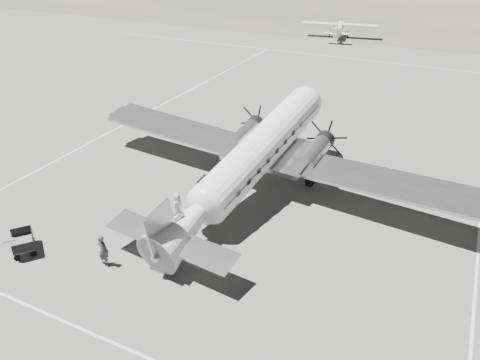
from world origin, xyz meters
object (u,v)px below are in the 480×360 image
at_px(light_plane_left, 339,30).
at_px(ramp_agent, 159,219).
at_px(baggage_cart_near, 147,232).
at_px(ground_crew, 103,250).
at_px(passenger, 177,205).
at_px(baggage_cart_far, 23,243).
at_px(dc3_airliner, 254,159).

distance_m(light_plane_left, ramp_agent, 58.44).
xyz_separation_m(light_plane_left, baggage_cart_near, (5.33, -59.25, -0.81)).
height_order(ground_crew, passenger, ground_crew).
bearing_deg(baggage_cart_near, baggage_cart_far, -150.75).
distance_m(baggage_cart_far, passenger, 8.95).
distance_m(ramp_agent, passenger, 1.75).
bearing_deg(ground_crew, baggage_cart_far, 16.08).
bearing_deg(baggage_cart_far, baggage_cart_near, 74.98).
height_order(baggage_cart_near, ramp_agent, ramp_agent).
bearing_deg(passenger, ramp_agent, 168.64).
bearing_deg(dc3_airliner, passenger, -120.35).
height_order(dc3_airliner, ground_crew, dc3_airliner).
height_order(light_plane_left, ground_crew, light_plane_left).
bearing_deg(dc3_airliner, ground_crew, -106.26).
bearing_deg(baggage_cart_near, passenger, 76.90).
bearing_deg(baggage_cart_far, passenger, 88.44).
bearing_deg(ground_crew, dc3_airliner, -108.73).
relative_size(dc3_airliner, ground_crew, 15.69).
xyz_separation_m(light_plane_left, ground_crew, (4.70, -62.20, -0.33)).
bearing_deg(ramp_agent, light_plane_left, -3.80).
distance_m(baggage_cart_near, passenger, 2.84).
relative_size(dc3_airliner, ramp_agent, 19.67).
bearing_deg(baggage_cart_near, ramp_agent, 76.90).
xyz_separation_m(light_plane_left, ramp_agent, (5.43, -58.18, -0.52)).
bearing_deg(dc3_airliner, light_plane_left, 105.43).
height_order(light_plane_left, passenger, light_plane_left).
height_order(baggage_cart_near, baggage_cart_far, baggage_cart_far).
bearing_deg(light_plane_left, ramp_agent, -95.24).
distance_m(light_plane_left, passenger, 56.72).
height_order(dc3_airliner, baggage_cart_far, dc3_airliner).
bearing_deg(ground_crew, baggage_cart_near, -98.67).
xyz_separation_m(baggage_cart_near, ramp_agent, (0.11, 1.06, 0.29)).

